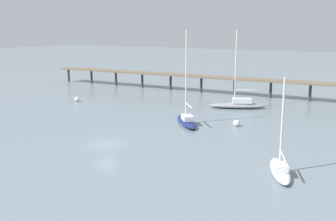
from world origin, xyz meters
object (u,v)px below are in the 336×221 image
at_px(sailboat_gray, 238,104).
at_px(sailboat_white, 280,168).
at_px(sailboat_navy, 187,119).
at_px(mooring_buoy_far, 77,99).
at_px(pier, 329,80).
at_px(mooring_buoy_inner, 237,123).

relative_size(sailboat_gray, sailboat_white, 1.46).
relative_size(sailboat_navy, mooring_buoy_far, 14.77).
height_order(pier, mooring_buoy_inner, pier).
distance_m(sailboat_gray, mooring_buoy_inner, 12.68).
xyz_separation_m(sailboat_gray, mooring_buoy_inner, (4.34, -11.91, -0.32)).
distance_m(mooring_buoy_far, mooring_buoy_inner, 31.93).
distance_m(sailboat_white, mooring_buoy_far, 45.37).
bearing_deg(sailboat_white, mooring_buoy_inner, 123.75).
bearing_deg(sailboat_gray, mooring_buoy_far, -161.33).
height_order(sailboat_navy, mooring_buoy_far, sailboat_navy).
relative_size(sailboat_gray, mooring_buoy_far, 14.83).
height_order(sailboat_white, mooring_buoy_inner, sailboat_white).
relative_size(mooring_buoy_far, mooring_buoy_inner, 0.98).
relative_size(sailboat_gray, mooring_buoy_inner, 14.57).
bearing_deg(mooring_buoy_far, mooring_buoy_inner, -4.71).
xyz_separation_m(sailboat_gray, sailboat_white, (14.34, -26.87, -0.18)).
xyz_separation_m(sailboat_navy, sailboat_gray, (2.11, 14.33, 0.02)).
bearing_deg(mooring_buoy_far, sailboat_navy, -11.24).
relative_size(pier, mooring_buoy_far, 101.43).
xyz_separation_m(sailboat_navy, sailboat_white, (16.45, -12.54, -0.16)).
distance_m(pier, mooring_buoy_inner, 26.42).
xyz_separation_m(sailboat_white, mooring_buoy_far, (-41.82, 17.59, -0.15)).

